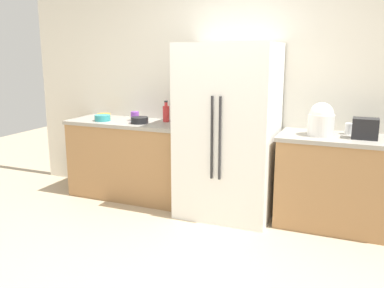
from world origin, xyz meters
name	(u,v)px	position (x,y,z in m)	size (l,w,h in m)	color
ground_plane	(170,281)	(0.00, 0.00, 0.00)	(10.84, 10.84, 0.00)	tan
kitchen_back_panel	(244,66)	(0.00, 1.88, 1.53)	(5.42, 0.10, 3.06)	silver
counter_left	(130,159)	(-1.25, 1.54, 0.45)	(1.40, 0.60, 0.90)	#9E7247
counter_right	(347,183)	(1.14, 1.54, 0.45)	(1.32, 0.60, 0.90)	#9E7247
refrigerator	(228,131)	(-0.03, 1.45, 0.88)	(0.95, 0.74, 1.76)	white
toaster	(365,129)	(1.26, 1.51, 0.99)	(0.23, 0.16, 0.19)	black
rice_cooker	(321,120)	(0.87, 1.51, 1.05)	(0.24, 0.24, 0.31)	silver
bottle_a	(166,113)	(-0.83, 1.66, 1.00)	(0.07, 0.07, 0.24)	red
cup_a	(135,116)	(-1.20, 1.59, 0.95)	(0.09, 0.09, 0.10)	purple
cup_c	(349,129)	(1.11, 1.68, 0.95)	(0.08, 0.08, 0.11)	white
bowl_a	(140,120)	(-1.05, 1.45, 0.93)	(0.19, 0.19, 0.07)	black
bowl_b	(103,118)	(-1.53, 1.43, 0.93)	(0.18, 0.18, 0.07)	teal
bowl_c	(104,116)	(-1.64, 1.62, 0.92)	(0.16, 0.16, 0.05)	orange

